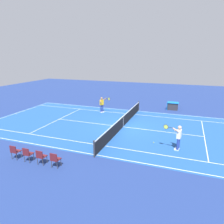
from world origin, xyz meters
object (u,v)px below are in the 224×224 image
object	(u,v)px
spectator_chair_0	(55,159)
tennis_player_near	(102,104)
tennis_net	(123,121)
tennis_player_far	(178,136)
equipment_cart_tarped	(172,106)
spectator_chair_2	(27,153)
spectator_chair_1	(41,156)
spectator_chair_3	(15,151)
tennis_ball	(154,143)

from	to	relation	value
spectator_chair_0	tennis_player_near	bearing A→B (deg)	-79.83
tennis_net	spectator_chair_0	xyz separation A→B (m)	(1.47, 7.61, 0.03)
tennis_player_far	equipment_cart_tarped	xyz separation A→B (m)	(1.12, -10.52, -0.49)
tennis_player_far	spectator_chair_2	world-z (taller)	tennis_player_far
spectator_chair_1	spectator_chair_3	distance (m)	1.85
tennis_player_near	equipment_cart_tarped	world-z (taller)	tennis_player_near
equipment_cart_tarped	tennis_ball	bearing A→B (deg)	87.27
spectator_chair_0	tennis_net	bearing A→B (deg)	-100.96
spectator_chair_1	spectator_chair_2	world-z (taller)	same
tennis_ball	equipment_cart_tarped	xyz separation A→B (m)	(-0.48, -9.96, 0.40)
tennis_ball	spectator_chair_2	distance (m)	8.16
tennis_ball	spectator_chair_2	size ratio (longest dim) A/B	0.08
equipment_cart_tarped	tennis_player_near	bearing A→B (deg)	28.60
spectator_chair_1	tennis_player_near	bearing A→B (deg)	-84.44
tennis_player_far	spectator_chair_3	bearing A→B (deg)	27.34
tennis_player_far	spectator_chair_0	xyz separation A→B (m)	(6.08, 4.58, -0.41)
spectator_chair_0	equipment_cart_tarped	world-z (taller)	spectator_chair_0
tennis_net	spectator_chair_0	world-z (taller)	tennis_net
tennis_ball	spectator_chair_3	size ratio (longest dim) A/B	0.08
spectator_chair_2	spectator_chair_3	size ratio (longest dim) A/B	1.00
tennis_ball	spectator_chair_0	bearing A→B (deg)	48.84
spectator_chair_2	spectator_chair_0	bearing A→B (deg)	180.00
tennis_player_far	spectator_chair_3	world-z (taller)	tennis_player_far
tennis_ball	spectator_chair_0	distance (m)	6.83
tennis_player_near	tennis_ball	size ratio (longest dim) A/B	25.71
tennis_ball	spectator_chair_1	xyz separation A→B (m)	(5.41, 5.13, 0.49)
spectator_chair_2	equipment_cart_tarped	xyz separation A→B (m)	(-6.81, -15.09, -0.08)
tennis_net	spectator_chair_0	size ratio (longest dim) A/B	13.30
spectator_chair_2	tennis_net	bearing A→B (deg)	-113.59
spectator_chair_1	tennis_net	bearing A→B (deg)	-107.49
tennis_ball	tennis_player_near	bearing A→B (deg)	-43.41
spectator_chair_0	tennis_player_far	bearing A→B (deg)	-143.03
tennis_player_far	tennis_ball	size ratio (longest dim) A/B	25.71
tennis_ball	tennis_player_far	bearing A→B (deg)	160.90
spectator_chair_1	equipment_cart_tarped	size ratio (longest dim) A/B	0.70
spectator_chair_1	spectator_chair_3	xyz separation A→B (m)	(1.85, 0.00, 0.00)
tennis_player_near	spectator_chair_1	size ratio (longest dim) A/B	1.93
spectator_chair_0	equipment_cart_tarped	bearing A→B (deg)	-108.19
spectator_chair_3	tennis_ball	bearing A→B (deg)	-144.75
spectator_chair_0	spectator_chair_2	xyz separation A→B (m)	(1.85, 0.00, 0.00)
tennis_net	tennis_player_near	bearing A→B (deg)	-46.42
tennis_player_far	spectator_chair_0	distance (m)	7.62
spectator_chair_0	spectator_chair_3	xyz separation A→B (m)	(2.77, 0.00, 0.00)
spectator_chair_0	spectator_chair_2	distance (m)	1.85
spectator_chair_1	tennis_ball	bearing A→B (deg)	-136.52
tennis_player_far	spectator_chair_3	xyz separation A→B (m)	(8.85, 4.58, -0.41)
tennis_net	spectator_chair_2	xyz separation A→B (m)	(3.32, 7.61, 0.03)
tennis_player_near	spectator_chair_0	xyz separation A→B (m)	(-2.02, 11.29, -0.41)
spectator_chair_1	spectator_chair_3	size ratio (longest dim) A/B	1.00
spectator_chair_1	equipment_cart_tarped	xyz separation A→B (m)	(-5.88, -15.09, -0.08)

